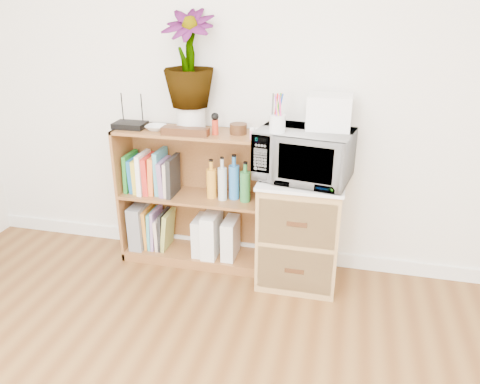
% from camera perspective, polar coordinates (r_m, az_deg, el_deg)
% --- Properties ---
extents(skirting_board, '(4.00, 0.02, 0.10)m').
position_cam_1_polar(skirting_board, '(3.44, 0.81, -6.92)').
color(skirting_board, white).
rests_on(skirting_board, ground).
extents(bookshelf, '(1.00, 0.30, 0.95)m').
position_cam_1_polar(bookshelf, '(3.21, -5.80, -0.78)').
color(bookshelf, brown).
rests_on(bookshelf, ground).
extents(wicker_unit, '(0.50, 0.45, 0.70)m').
position_cam_1_polar(wicker_unit, '(3.05, 7.31, -4.79)').
color(wicker_unit, '#9E7542').
rests_on(wicker_unit, ground).
extents(microwave, '(0.61, 0.46, 0.31)m').
position_cam_1_polar(microwave, '(2.84, 7.81, 4.51)').
color(microwave, white).
rests_on(microwave, wicker_unit).
extents(pen_cup, '(0.09, 0.09, 0.10)m').
position_cam_1_polar(pen_cup, '(2.72, 4.57, 8.33)').
color(pen_cup, silver).
rests_on(pen_cup, microwave).
extents(small_appliance, '(0.25, 0.21, 0.20)m').
position_cam_1_polar(small_appliance, '(2.83, 10.85, 9.58)').
color(small_appliance, white).
rests_on(small_appliance, microwave).
extents(router, '(0.21, 0.14, 0.04)m').
position_cam_1_polar(router, '(3.19, -13.25, 7.94)').
color(router, black).
rests_on(router, bookshelf).
extents(white_bowl, '(0.13, 0.13, 0.03)m').
position_cam_1_polar(white_bowl, '(3.10, -10.22, 7.73)').
color(white_bowl, silver).
rests_on(white_bowl, bookshelf).
extents(plant_pot, '(0.18, 0.18, 0.16)m').
position_cam_1_polar(plant_pot, '(3.05, -5.99, 8.92)').
color(plant_pot, silver).
rests_on(plant_pot, bookshelf).
extents(potted_plant, '(0.33, 0.33, 0.58)m').
position_cam_1_polar(potted_plant, '(2.99, -6.29, 15.80)').
color(potted_plant, '#317A31').
rests_on(potted_plant, plant_pot).
extents(trinket_box, '(0.30, 0.07, 0.05)m').
position_cam_1_polar(trinket_box, '(2.96, -6.69, 7.35)').
color(trinket_box, '#351B0E').
rests_on(trinket_box, bookshelf).
extents(kokeshi_doll, '(0.04, 0.04, 0.09)m').
position_cam_1_polar(kokeshi_doll, '(2.95, -3.04, 7.89)').
color(kokeshi_doll, '#B42C16').
rests_on(kokeshi_doll, bookshelf).
extents(wooden_bowl, '(0.11, 0.11, 0.06)m').
position_cam_1_polar(wooden_bowl, '(2.97, -0.20, 7.72)').
color(wooden_bowl, '#381D0F').
rests_on(wooden_bowl, bookshelf).
extents(paint_jars, '(0.11, 0.04, 0.06)m').
position_cam_1_polar(paint_jars, '(2.84, 2.15, 6.95)').
color(paint_jars, pink).
rests_on(paint_jars, bookshelf).
extents(file_box, '(0.10, 0.26, 0.32)m').
position_cam_1_polar(file_box, '(3.46, -11.98, -3.86)').
color(file_box, slate).
rests_on(file_box, bookshelf).
extents(magazine_holder_left, '(0.08, 0.21, 0.27)m').
position_cam_1_polar(magazine_holder_left, '(3.31, -4.73, -5.25)').
color(magazine_holder_left, silver).
rests_on(magazine_holder_left, bookshelf).
extents(magazine_holder_mid, '(0.10, 0.25, 0.31)m').
position_cam_1_polar(magazine_holder_mid, '(3.27, -3.44, -5.05)').
color(magazine_holder_mid, white).
rests_on(magazine_holder_mid, bookshelf).
extents(magazine_holder_right, '(0.09, 0.22, 0.28)m').
position_cam_1_polar(magazine_holder_right, '(3.25, -1.16, -5.61)').
color(magazine_holder_right, silver).
rests_on(magazine_holder_right, bookshelf).
extents(cookbooks, '(0.36, 0.20, 0.30)m').
position_cam_1_polar(cookbooks, '(3.26, -10.63, 2.20)').
color(cookbooks, '#1E7324').
rests_on(cookbooks, bookshelf).
extents(liquor_bottles, '(0.30, 0.07, 0.30)m').
position_cam_1_polar(liquor_bottles, '(3.08, -1.34, 1.54)').
color(liquor_bottles, orange).
rests_on(liquor_bottles, bookshelf).
extents(lower_books, '(0.19, 0.19, 0.30)m').
position_cam_1_polar(lower_books, '(3.42, -9.87, -4.45)').
color(lower_books, orange).
rests_on(lower_books, bookshelf).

